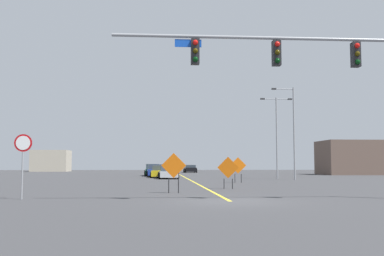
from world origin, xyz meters
name	(u,v)px	position (x,y,z in m)	size (l,w,h in m)	color
ground	(231,201)	(0.00, 0.00, 0.00)	(188.41, 188.41, 0.00)	#38383A
road_centre_stripe	(178,174)	(0.00, 52.34, 0.00)	(0.16, 104.67, 0.01)	yellow
traffic_signal_assembly	(321,67)	(3.86, -0.02, 5.56)	(13.72, 0.44, 7.06)	gray
stop_sign	(23,153)	(-8.74, 1.74, 1.96)	(0.76, 0.07, 2.79)	gray
street_lamp_near_right	(292,129)	(9.84, 23.98, 4.88)	(2.20, 0.24, 8.86)	gray
street_lamp_mid_right	(277,131)	(9.21, 27.39, 4.93)	(3.33, 0.24, 8.38)	gray
construction_sign_right_shoulder	(238,167)	(3.47, 17.90, 1.29)	(1.32, 0.10, 2.05)	orange
construction_sign_median_near	(228,169)	(1.30, 9.01, 1.21)	(1.28, 0.36, 1.94)	orange
construction_sign_left_shoulder	(174,168)	(-2.13, 5.37, 1.32)	(1.30, 0.24, 2.08)	orange
car_yellow_approaching	(160,172)	(-2.80, 31.90, 0.63)	(2.08, 4.24, 1.33)	gold
car_silver_far	(168,172)	(-1.96, 27.95, 0.63)	(2.11, 3.97, 1.32)	#B7BABF
car_blue_near	(155,171)	(-3.38, 36.65, 0.69)	(2.32, 4.31, 1.45)	#1E389E
car_black_distant	(190,169)	(2.48, 60.02, 0.63)	(2.22, 4.11, 1.32)	black
car_green_mid	(152,170)	(-3.77, 40.22, 0.68)	(2.20, 4.63, 1.49)	#196B38
roadside_building_east	(358,158)	(25.06, 43.59, 2.38)	(10.23, 6.58, 4.76)	brown
roadside_building_west	(51,161)	(-24.27, 72.91, 2.10)	(6.96, 5.58, 4.20)	#B2A893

